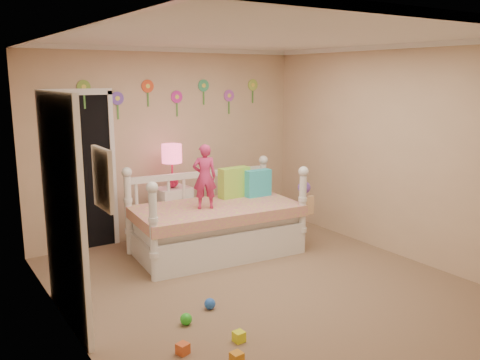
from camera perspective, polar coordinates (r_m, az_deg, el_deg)
floor at (r=5.59m, az=2.55°, el=-11.77°), size 4.00×4.50×0.01m
ceiling at (r=5.15m, az=2.82°, el=15.85°), size 4.00×4.50×0.01m
back_wall at (r=7.14m, az=-7.94°, el=4.12°), size 4.00×0.01×2.60m
left_wall at (r=4.38m, az=-19.09°, el=-1.15°), size 0.01×4.50×2.60m
right_wall at (r=6.57m, az=17.01°, el=3.07°), size 0.01×4.50×2.60m
crown_molding at (r=5.15m, az=2.82°, el=15.51°), size 4.00×4.50×0.06m
daybed at (r=6.38m, az=-2.74°, el=-3.42°), size 2.17×1.30×1.13m
pillow_turquoise at (r=6.80m, az=2.05°, el=-0.36°), size 0.36×0.13×0.36m
pillow_lime at (r=6.75m, az=-0.66°, el=-0.27°), size 0.43×0.17×0.40m
child at (r=6.14m, az=-4.01°, el=0.38°), size 0.34×0.28×0.80m
nightstand at (r=6.94m, az=-7.52°, el=-3.89°), size 0.49×0.39×0.75m
table_lamp at (r=6.77m, az=-7.69°, el=2.37°), size 0.27×0.27×0.59m
closet_doorway at (r=6.74m, az=-17.47°, el=0.96°), size 0.90×0.04×2.07m
flower_decals at (r=7.04m, az=-8.72°, el=9.22°), size 3.40×0.02×0.50m
mirror_closet at (r=4.73m, az=-19.32°, el=-3.36°), size 0.07×1.30×2.10m
wall_picture at (r=3.49m, az=-15.23°, el=0.13°), size 0.05×0.34×0.42m
hanging_bag at (r=6.47m, az=7.34°, el=-2.17°), size 0.20×0.16×0.36m
toy_scatter at (r=4.64m, az=-3.10°, el=-16.20°), size 1.23×1.50×0.11m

